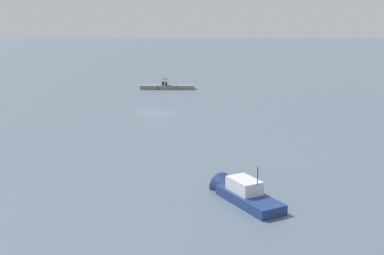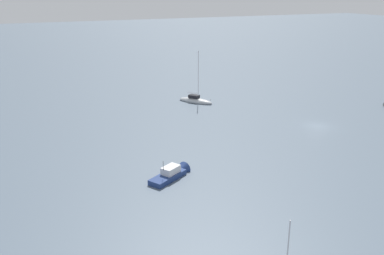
# 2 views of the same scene
# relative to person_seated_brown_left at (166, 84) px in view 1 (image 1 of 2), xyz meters

# --- Properties ---
(ground_plane) EXTENTS (500.00, 500.00, 0.00)m
(ground_plane) POSITION_rel_person_seated_brown_left_xyz_m (-0.19, 21.05, -0.93)
(ground_plane) COLOR slate
(seawall_pier) EXTENTS (9.09, 1.96, 0.68)m
(seawall_pier) POSITION_rel_person_seated_brown_left_xyz_m (-0.19, -0.16, -0.59)
(seawall_pier) COLOR slate
(seawall_pier) RESTS_ON ground_plane
(person_seated_brown_left) EXTENTS (0.41, 0.62, 0.73)m
(person_seated_brown_left) POSITION_rel_person_seated_brown_left_xyz_m (0.00, 0.00, 0.00)
(person_seated_brown_left) COLOR #1E2333
(person_seated_brown_left) RESTS_ON seawall_pier
(person_seated_dark_right) EXTENTS (0.41, 0.62, 0.73)m
(person_seated_dark_right) POSITION_rel_person_seated_brown_left_xyz_m (0.56, -0.06, 0.00)
(person_seated_dark_right) COLOR #1E2333
(person_seated_dark_right) RESTS_ON seawall_pier
(umbrella_open_green) EXTENTS (1.39, 1.39, 1.30)m
(umbrella_open_green) POSITION_rel_person_seated_brown_left_xyz_m (0.28, -0.17, 0.87)
(umbrella_open_green) COLOR black
(umbrella_open_green) RESTS_ON seawall_pier
(motorboat_navy_near) EXTENTS (4.59, 6.17, 3.39)m
(motorboat_navy_near) POSITION_rel_person_seated_brown_left_xyz_m (-8.27, 50.57, -0.57)
(motorboat_navy_near) COLOR navy
(motorboat_navy_near) RESTS_ON ground_plane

